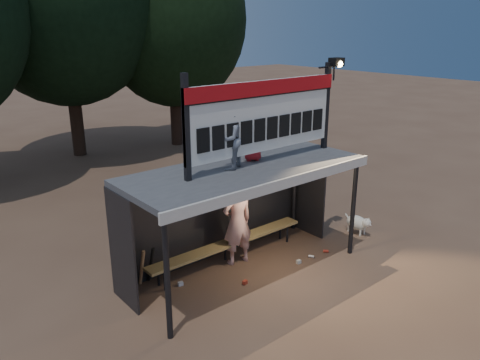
{
  "coord_description": "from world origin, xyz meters",
  "views": [
    {
      "loc": [
        -5.73,
        -6.73,
        4.97
      ],
      "look_at": [
        0.2,
        0.4,
        1.9
      ],
      "focal_mm": 35.0,
      "sensor_mm": 36.0,
      "label": 1
    }
  ],
  "objects": [
    {
      "name": "bench",
      "position": [
        0.0,
        0.55,
        0.43
      ],
      "size": [
        4.0,
        0.35,
        0.48
      ],
      "color": "olive",
      "rests_on": "ground"
    },
    {
      "name": "bats",
      "position": [
        -1.97,
        0.82,
        0.43
      ],
      "size": [
        0.47,
        0.33,
        0.84
      ],
      "color": "#896140",
      "rests_on": "ground"
    },
    {
      "name": "dugout_shelter",
      "position": [
        0.0,
        0.24,
        1.85
      ],
      "size": [
        5.1,
        2.08,
        2.32
      ],
      "color": "#3F3F41",
      "rests_on": "ground"
    },
    {
      "name": "child_b",
      "position": [
        0.42,
        0.26,
        2.79
      ],
      "size": [
        0.54,
        0.47,
        0.94
      ],
      "primitive_type": "imported",
      "rotation": [
        0.0,
        0.0,
        2.68
      ],
      "color": "#A7191F",
      "rests_on": "dugout_shelter"
    },
    {
      "name": "ground",
      "position": [
        0.0,
        0.0,
        0.0
      ],
      "size": [
        80.0,
        80.0,
        0.0
      ],
      "primitive_type": "plane",
      "color": "#513828",
      "rests_on": "ground"
    },
    {
      "name": "child_a",
      "position": [
        -0.32,
        0.09,
        2.92
      ],
      "size": [
        0.72,
        0.66,
        1.19
      ],
      "primitive_type": "imported",
      "rotation": [
        0.0,
        0.0,
        3.61
      ],
      "color": "slate",
      "rests_on": "dugout_shelter"
    },
    {
      "name": "litter",
      "position": [
        0.56,
        -0.31,
        0.04
      ],
      "size": [
        3.48,
        1.03,
        0.08
      ],
      "color": "#A82F1C",
      "rests_on": "ground"
    },
    {
      "name": "tree_right",
      "position": [
        5.0,
        10.5,
        5.19
      ],
      "size": [
        6.08,
        6.08,
        8.72
      ],
      "color": "black",
      "rests_on": "ground"
    },
    {
      "name": "dog",
      "position": [
        3.42,
        -0.35,
        0.28
      ],
      "size": [
        0.36,
        0.81,
        0.49
      ],
      "color": "beige",
      "rests_on": "ground"
    },
    {
      "name": "scoreboard_assembly",
      "position": [
        0.56,
        -0.01,
        3.32
      ],
      "size": [
        4.1,
        0.27,
        1.99
      ],
      "color": "black",
      "rests_on": "dugout_shelter"
    },
    {
      "name": "player",
      "position": [
        0.14,
        0.41,
        0.97
      ],
      "size": [
        0.76,
        0.54,
        1.94
      ],
      "primitive_type": "imported",
      "rotation": [
        0.0,
        0.0,
        3.02
      ],
      "color": "silver",
      "rests_on": "ground"
    }
  ]
}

